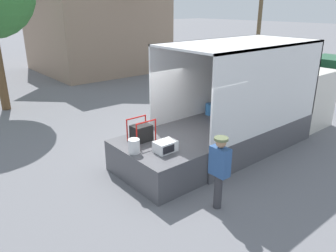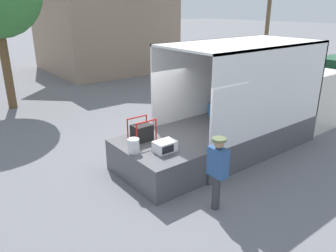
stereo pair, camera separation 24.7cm
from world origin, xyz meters
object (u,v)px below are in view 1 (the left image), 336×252
Objects in this scene: box_truck at (263,110)px; portable_generator at (142,132)px; microwave at (165,146)px; pickup_truck_green at (323,75)px; utility_pole at (260,12)px; worker_person at (220,166)px; orange_bucket at (134,146)px.

box_truck reaches higher than portable_generator.
pickup_truck_green is at bearing 10.78° from microwave.
portable_generator is 0.09× the size of utility_pole.
worker_person is at bearing -155.45° from box_truck.
orange_bucket is at bearing -171.43° from pickup_truck_green.
orange_bucket is 13.96m from pickup_truck_green.
worker_person is at bearing -162.39° from pickup_truck_green.
portable_generator is 0.12× the size of pickup_truck_green.
box_truck is 4.70m from portable_generator.
orange_bucket is at bearing 179.92° from box_truck.
microwave is 1.62m from worker_person.
worker_person is 0.33× the size of pickup_truck_green.
orange_bucket is 0.07× the size of pickup_truck_green.
microwave is 18.00m from utility_pole.
box_truck reaches higher than orange_bucket.
box_truck is 8.78m from pickup_truck_green.
microwave is 0.10× the size of pickup_truck_green.
microwave is 0.07× the size of utility_pole.
portable_generator is at bearing 92.01° from microwave.
orange_bucket is at bearing -153.05° from utility_pole.
pickup_truck_green is at bearing -111.09° from utility_pole.
microwave is 13.40m from pickup_truck_green.
utility_pole is at bearing 29.12° from microwave.
utility_pole is (2.37, 6.14, 3.18)m from pickup_truck_green.
box_truck is at bearing -166.24° from pickup_truck_green.
utility_pole is at bearing 26.32° from portable_generator.
worker_person is (-4.45, -2.03, 0.13)m from box_truck.
utility_pole is at bearing 26.95° from orange_bucket.
box_truck is 10.60× the size of portable_generator.
orange_bucket is 0.21× the size of worker_person.
box_truck is 0.92× the size of utility_pole.
box_truck is at bearing 24.55° from worker_person.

